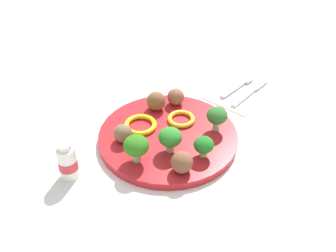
% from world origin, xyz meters
% --- Properties ---
extents(ground_plane, '(4.00, 4.00, 0.00)m').
position_xyz_m(ground_plane, '(0.00, 0.00, 0.00)').
color(ground_plane, silver).
extents(plate, '(0.28, 0.28, 0.02)m').
position_xyz_m(plate, '(0.00, 0.00, 0.01)').
color(plate, red).
rests_on(plate, ground_plane).
extents(broccoli_floret_front_right, '(0.05, 0.05, 0.05)m').
position_xyz_m(broccoli_floret_front_right, '(-0.10, -0.01, 0.05)').
color(broccoli_floret_front_right, '#A5B86D').
rests_on(broccoli_floret_front_right, plate).
extents(broccoli_floret_mid_right, '(0.04, 0.04, 0.05)m').
position_xyz_m(broccoli_floret_mid_right, '(-0.03, -0.04, 0.05)').
color(broccoli_floret_mid_right, '#8ECE78').
rests_on(broccoli_floret_mid_right, plate).
extents(broccoli_floret_near_rim, '(0.04, 0.04, 0.04)m').
position_xyz_m(broccoli_floret_near_rim, '(-0.00, -0.09, 0.04)').
color(broccoli_floret_near_rim, '#ACB973').
rests_on(broccoli_floret_near_rim, plate).
extents(broccoli_floret_mid_left, '(0.04, 0.04, 0.05)m').
position_xyz_m(broccoli_floret_mid_left, '(0.08, -0.06, 0.05)').
color(broccoli_floret_mid_left, '#96CB78').
rests_on(broccoli_floret_mid_left, plate).
extents(meatball_back_left, '(0.04, 0.04, 0.04)m').
position_xyz_m(meatball_back_left, '(0.04, 0.08, 0.04)').
color(meatball_back_left, brown).
rests_on(meatball_back_left, plate).
extents(meatball_mid_left, '(0.04, 0.04, 0.04)m').
position_xyz_m(meatball_mid_left, '(-0.08, 0.05, 0.03)').
color(meatball_mid_left, brown).
rests_on(meatball_mid_left, plate).
extents(meatball_front_left, '(0.04, 0.04, 0.04)m').
position_xyz_m(meatball_front_left, '(0.09, 0.06, 0.03)').
color(meatball_front_left, brown).
rests_on(meatball_front_left, plate).
extents(meatball_near_rim, '(0.04, 0.04, 0.04)m').
position_xyz_m(meatball_near_rim, '(-0.06, -0.09, 0.04)').
color(meatball_near_rim, brown).
rests_on(meatball_near_rim, plate).
extents(pepper_ring_center, '(0.07, 0.07, 0.01)m').
position_xyz_m(pepper_ring_center, '(0.05, 0.01, 0.02)').
color(pepper_ring_center, yellow).
rests_on(pepper_ring_center, plate).
extents(pepper_ring_near_rim, '(0.08, 0.08, 0.01)m').
position_xyz_m(pepper_ring_near_rim, '(-0.02, 0.06, 0.02)').
color(pepper_ring_near_rim, yellow).
rests_on(pepper_ring_near_rim, plate).
extents(napkin, '(0.18, 0.13, 0.01)m').
position_xyz_m(napkin, '(0.25, -0.00, 0.00)').
color(napkin, white).
rests_on(napkin, ground_plane).
extents(fork, '(0.12, 0.02, 0.01)m').
position_xyz_m(fork, '(0.26, 0.02, 0.01)').
color(fork, silver).
rests_on(fork, napkin).
extents(knife, '(0.15, 0.03, 0.01)m').
position_xyz_m(knife, '(0.26, -0.02, 0.01)').
color(knife, white).
rests_on(knife, napkin).
extents(yogurt_bottle, '(0.04, 0.04, 0.08)m').
position_xyz_m(yogurt_bottle, '(-0.20, 0.06, 0.03)').
color(yogurt_bottle, white).
rests_on(yogurt_bottle, ground_plane).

